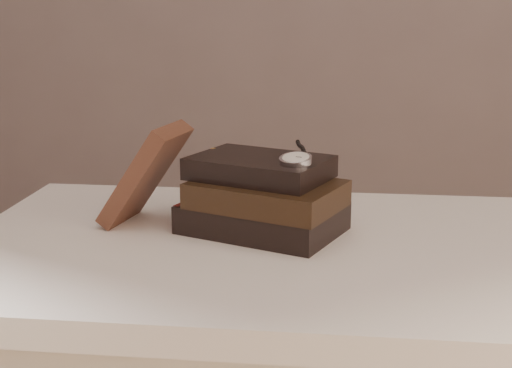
# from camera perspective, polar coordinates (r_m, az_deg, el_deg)

# --- Properties ---
(table) EXTENTS (1.00, 0.60, 0.75)m
(table) POSITION_cam_1_polar(r_m,az_deg,el_deg) (1.11, 2.99, -9.09)
(table) COLOR white
(table) RESTS_ON ground
(book_stack) EXTENTS (0.27, 0.24, 0.12)m
(book_stack) POSITION_cam_1_polar(r_m,az_deg,el_deg) (1.11, 0.57, -1.08)
(book_stack) COLOR black
(book_stack) RESTS_ON table
(journal) EXTENTS (0.14, 0.13, 0.16)m
(journal) POSITION_cam_1_polar(r_m,az_deg,el_deg) (1.16, -8.65, 0.76)
(journal) COLOR #3D2017
(journal) RESTS_ON table
(pocket_watch) EXTENTS (0.06, 0.15, 0.02)m
(pocket_watch) POSITION_cam_1_polar(r_m,az_deg,el_deg) (1.07, 3.17, 2.03)
(pocket_watch) COLOR silver
(pocket_watch) RESTS_ON book_stack
(eyeglasses) EXTENTS (0.13, 0.14, 0.05)m
(eyeglasses) POSITION_cam_1_polar(r_m,az_deg,el_deg) (1.22, -1.14, 0.80)
(eyeglasses) COLOR silver
(eyeglasses) RESTS_ON book_stack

